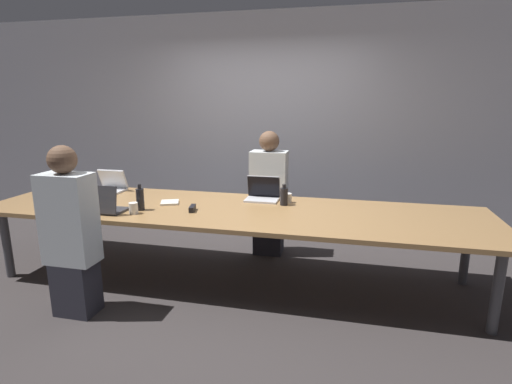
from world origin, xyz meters
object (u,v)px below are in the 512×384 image
object	(u,v)px
person_near_left	(71,235)
laptop_far_left	(111,185)
cup_near_left	(133,208)
stapler	(192,208)
laptop_far_center	(263,193)
bottle_near_left	(140,199)
person_far_center	(269,195)
cup_far_center	(288,198)
laptop_near_left	(104,205)
bottle_far_center	(284,196)

from	to	relation	value
person_near_left	laptop_far_left	world-z (taller)	person_near_left
cup_near_left	stapler	xyz separation A→B (m)	(0.48, 0.20, -0.03)
laptop_far_center	bottle_near_left	bearing A→B (deg)	-148.36
laptop_far_center	person_far_center	bearing A→B (deg)	92.02
bottle_near_left	cup_far_center	world-z (taller)	bottle_near_left
person_far_center	stapler	xyz separation A→B (m)	(-0.53, -0.94, 0.07)
laptop_near_left	cup_near_left	bearing A→B (deg)	-170.98
stapler	bottle_far_center	bearing A→B (deg)	15.00
cup_far_center	stapler	size ratio (longest dim) A/B	0.61
laptop_near_left	cup_near_left	xyz separation A→B (m)	(0.27, 0.04, -0.02)
cup_near_left	stapler	world-z (taller)	cup_near_left
laptop_far_center	stapler	bearing A→B (deg)	-134.61
bottle_near_left	laptop_far_center	bearing A→B (deg)	31.64
person_near_left	stapler	bearing A→B (deg)	-136.18
bottle_near_left	stapler	bearing A→B (deg)	9.41
laptop_far_center	cup_far_center	world-z (taller)	laptop_far_center
cup_near_left	bottle_near_left	world-z (taller)	bottle_near_left
laptop_far_left	stapler	world-z (taller)	laptop_far_left
laptop_near_left	bottle_far_center	world-z (taller)	laptop_near_left
laptop_near_left	laptop_far_left	world-z (taller)	laptop_near_left
bottle_far_center	cup_near_left	bearing A→B (deg)	-154.55
laptop_far_left	person_far_center	bearing A→B (deg)	12.28
laptop_near_left	stapler	xyz separation A→B (m)	(0.75, 0.25, -0.05)
laptop_near_left	person_far_center	distance (m)	1.75
person_near_left	cup_near_left	size ratio (longest dim) A/B	13.65
laptop_far_left	bottle_far_center	world-z (taller)	laptop_far_left
laptop_near_left	laptop_far_left	distance (m)	0.92
laptop_near_left	stapler	size ratio (longest dim) A/B	2.09
stapler	laptop_near_left	bearing A→B (deg)	-173.89
bottle_near_left	bottle_far_center	size ratio (longest dim) A/B	1.19
person_near_left	person_far_center	size ratio (longest dim) A/B	1.00
laptop_far_left	laptop_far_center	distance (m)	1.74
cup_near_left	laptop_far_center	size ratio (longest dim) A/B	0.30
laptop_near_left	cup_far_center	world-z (taller)	laptop_near_left
laptop_near_left	stapler	distance (m)	0.79
bottle_near_left	bottle_far_center	world-z (taller)	bottle_near_left
cup_near_left	cup_far_center	bearing A→B (deg)	28.47
cup_near_left	laptop_far_left	bearing A→B (deg)	132.89
bottle_near_left	cup_far_center	distance (m)	1.42
person_near_left	bottle_near_left	xyz separation A→B (m)	(0.27, 0.64, 0.15)
bottle_near_left	stapler	distance (m)	0.49
person_far_center	laptop_far_center	bearing A→B (deg)	-87.98
bottle_near_left	cup_far_center	bearing A→B (deg)	24.11
cup_far_center	bottle_far_center	distance (m)	0.11
cup_near_left	stapler	size ratio (longest dim) A/B	0.66
cup_far_center	stapler	xyz separation A→B (m)	(-0.81, -0.50, -0.02)
laptop_near_left	laptop_far_center	world-z (taller)	laptop_near_left
laptop_far_left	stapler	size ratio (longest dim) A/B	2.07
person_near_left	person_far_center	bearing A→B (deg)	-127.65
cup_near_left	laptop_far_center	bearing A→B (deg)	36.32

